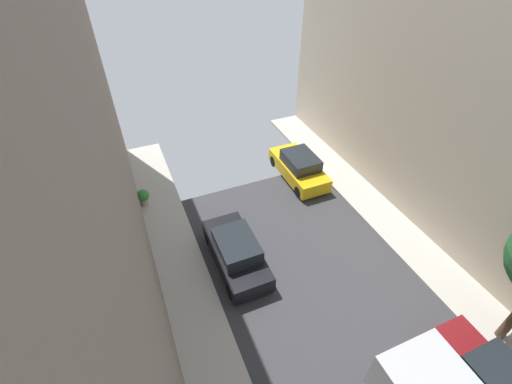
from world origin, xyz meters
TOP-DOWN VIEW (x-y plane):
  - parked_car_left_3 at (-2.70, 10.99)m, footprint 1.78×4.20m
  - parked_car_right_4 at (2.70, 15.41)m, footprint 1.78×4.20m
  - potted_plant_5 at (-5.75, 16.36)m, footprint 0.62×0.62m

SIDE VIEW (x-z plane):
  - potted_plant_5 at x=-5.75m, z-range 0.20..1.06m
  - parked_car_left_3 at x=-2.70m, z-range -0.06..1.50m
  - parked_car_right_4 at x=2.70m, z-range -0.06..1.50m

